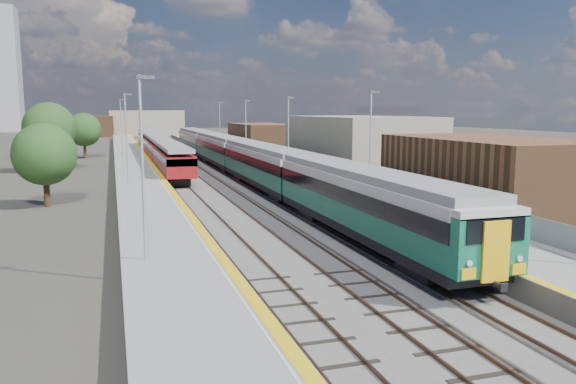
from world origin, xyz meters
name	(u,v)px	position (x,y,z in m)	size (l,w,h in m)	color
ground	(215,171)	(0.00, 50.00, 0.00)	(320.00, 320.00, 0.00)	#47443A
ballast_bed	(193,169)	(-2.25, 52.50, 0.03)	(10.50, 155.00, 0.06)	#565451
tracks	(196,167)	(-1.65, 54.18, 0.11)	(8.96, 160.00, 0.17)	#4C3323
platform_right	(253,163)	(5.28, 52.49, 0.54)	(4.70, 155.00, 8.52)	slate
platform_left	(134,167)	(-9.05, 52.49, 0.52)	(4.30, 155.00, 8.52)	slate
buildings	(83,96)	(-18.12, 138.60, 10.70)	(72.00, 185.50, 40.00)	brown
green_train	(239,155)	(1.50, 43.45, 2.36)	(3.05, 84.71, 3.35)	black
red_train	(158,147)	(-5.50, 63.11, 2.07)	(2.77, 56.26, 3.50)	black
tree_a	(44,154)	(-16.13, 29.29, 3.91)	(4.58, 4.58, 6.21)	#382619
tree_b	(49,128)	(-18.25, 55.06, 5.05)	(5.92, 5.92, 8.02)	#382619
tree_c	(84,130)	(-15.32, 73.32, 4.24)	(4.97, 4.97, 6.74)	#382619
tree_d	(340,131)	(23.17, 67.50, 3.76)	(4.41, 4.41, 5.97)	#382619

